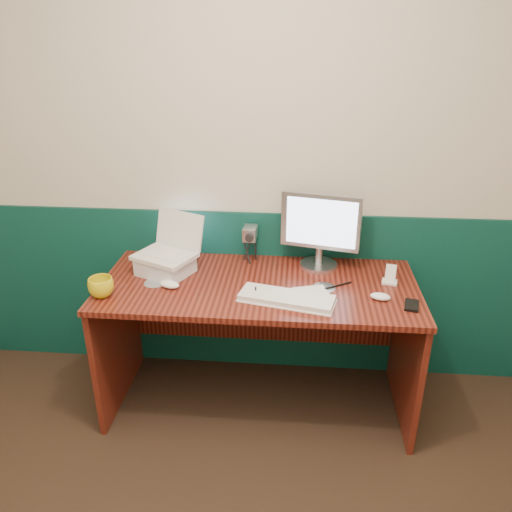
# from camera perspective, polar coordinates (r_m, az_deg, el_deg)

# --- Properties ---
(back_wall) EXTENTS (3.50, 0.04, 2.50)m
(back_wall) POSITION_cam_1_polar(r_m,az_deg,el_deg) (2.70, -1.48, 10.07)
(back_wall) COLOR beige
(back_wall) RESTS_ON ground
(wainscot) EXTENTS (3.48, 0.02, 1.00)m
(wainscot) POSITION_cam_1_polar(r_m,az_deg,el_deg) (2.96, -1.35, -4.18)
(wainscot) COLOR #072F29
(wainscot) RESTS_ON ground
(desk) EXTENTS (1.60, 0.70, 0.75)m
(desk) POSITION_cam_1_polar(r_m,az_deg,el_deg) (2.72, 0.28, -10.20)
(desk) COLOR #370F0A
(desk) RESTS_ON ground
(laptop_riser) EXTENTS (0.32, 0.30, 0.09)m
(laptop_riser) POSITION_cam_1_polar(r_m,az_deg,el_deg) (2.65, -10.31, -1.10)
(laptop_riser) COLOR silver
(laptop_riser) RESTS_ON desk
(laptop) EXTENTS (0.36, 0.32, 0.24)m
(laptop) POSITION_cam_1_polar(r_m,az_deg,el_deg) (2.59, -10.58, 2.19)
(laptop) COLOR silver
(laptop) RESTS_ON laptop_riser
(monitor) EXTENTS (0.43, 0.21, 0.41)m
(monitor) POSITION_cam_1_polar(r_m,az_deg,el_deg) (2.64, 7.36, 2.88)
(monitor) COLOR #B7B8BD
(monitor) RESTS_ON desk
(keyboard) EXTENTS (0.47, 0.24, 0.03)m
(keyboard) POSITION_cam_1_polar(r_m,az_deg,el_deg) (2.36, 3.51, -4.91)
(keyboard) COLOR white
(keyboard) RESTS_ON desk
(mouse_right) EXTENTS (0.11, 0.08, 0.03)m
(mouse_right) POSITION_cam_1_polar(r_m,az_deg,el_deg) (2.44, 14.03, -4.52)
(mouse_right) COLOR white
(mouse_right) RESTS_ON desk
(mouse_left) EXTENTS (0.12, 0.10, 0.04)m
(mouse_left) POSITION_cam_1_polar(r_m,az_deg,el_deg) (2.51, -9.85, -3.20)
(mouse_left) COLOR white
(mouse_left) RESTS_ON desk
(mug) EXTENTS (0.15, 0.15, 0.10)m
(mug) POSITION_cam_1_polar(r_m,az_deg,el_deg) (2.50, -17.29, -3.42)
(mug) COLOR gold
(mug) RESTS_ON desk
(camcorder) EXTENTS (0.10, 0.14, 0.21)m
(camcorder) POSITION_cam_1_polar(r_m,az_deg,el_deg) (2.72, -0.67, 1.42)
(camcorder) COLOR #B3B3B8
(camcorder) RESTS_ON desk
(cd_spindle) EXTENTS (0.12, 0.12, 0.03)m
(cd_spindle) POSITION_cam_1_polar(r_m,az_deg,el_deg) (2.40, -0.04, -4.34)
(cd_spindle) COLOR #B2B7C3
(cd_spindle) RESTS_ON desk
(cd_loose_a) EXTENTS (0.11, 0.11, 0.00)m
(cd_loose_a) POSITION_cam_1_polar(r_m,az_deg,el_deg) (2.58, -11.48, -3.04)
(cd_loose_a) COLOR #ADB4BE
(cd_loose_a) RESTS_ON desk
(cd_loose_b) EXTENTS (0.12, 0.12, 0.00)m
(cd_loose_b) POSITION_cam_1_polar(r_m,az_deg,el_deg) (2.51, 7.75, -3.58)
(cd_loose_b) COLOR silver
(cd_loose_b) RESTS_ON desk
(pen) EXTENTS (0.14, 0.09, 0.01)m
(pen) POSITION_cam_1_polar(r_m,az_deg,el_deg) (2.53, 9.36, -3.34)
(pen) COLOR black
(pen) RESTS_ON desk
(papers) EXTENTS (0.19, 0.15, 0.00)m
(papers) POSITION_cam_1_polar(r_m,az_deg,el_deg) (2.46, 6.24, -4.05)
(papers) COLOR white
(papers) RESTS_ON desk
(dock) EXTENTS (0.08, 0.07, 0.01)m
(dock) POSITION_cam_1_polar(r_m,az_deg,el_deg) (2.61, 15.02, -2.88)
(dock) COLOR white
(dock) RESTS_ON desk
(music_player) EXTENTS (0.06, 0.04, 0.09)m
(music_player) POSITION_cam_1_polar(r_m,az_deg,el_deg) (2.59, 15.14, -1.87)
(music_player) COLOR white
(music_player) RESTS_ON dock
(pda) EXTENTS (0.09, 0.12, 0.01)m
(pda) POSITION_cam_1_polar(r_m,az_deg,el_deg) (2.43, 17.36, -5.39)
(pda) COLOR black
(pda) RESTS_ON desk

